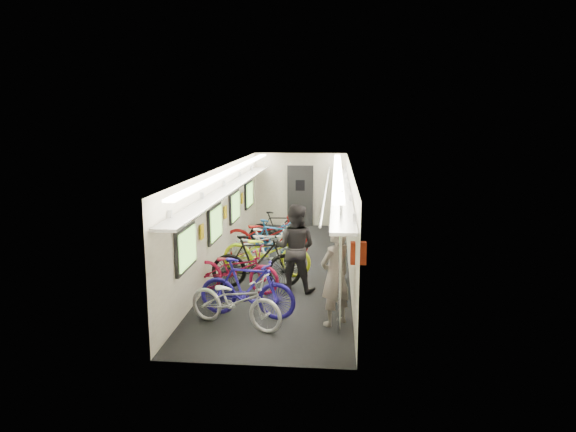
% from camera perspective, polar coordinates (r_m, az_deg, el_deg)
% --- Properties ---
extents(train_car_shell, '(10.00, 10.00, 10.00)m').
position_cam_1_polar(train_car_shell, '(12.70, -1.58, 2.44)').
color(train_car_shell, black).
rests_on(train_car_shell, ground).
extents(bicycle_0, '(1.88, 1.21, 0.93)m').
position_cam_1_polar(bicycle_0, '(8.83, -5.86, -9.32)').
color(bicycle_0, '#ADACB1').
rests_on(bicycle_0, ground).
extents(bicycle_1, '(1.84, 0.79, 1.07)m').
position_cam_1_polar(bicycle_1, '(9.20, -4.58, -8.01)').
color(bicycle_1, navy).
rests_on(bicycle_1, ground).
extents(bicycle_2, '(1.92, 0.93, 0.97)m').
position_cam_1_polar(bicycle_2, '(10.52, -5.85, -5.90)').
color(bicycle_2, maroon).
rests_on(bicycle_2, ground).
extents(bicycle_3, '(1.93, 0.73, 1.13)m').
position_cam_1_polar(bicycle_3, '(10.73, -3.50, -5.08)').
color(bicycle_3, black).
rests_on(bicycle_3, ground).
extents(bicycle_4, '(2.15, 1.03, 1.08)m').
position_cam_1_polar(bicycle_4, '(11.61, -2.41, -3.97)').
color(bicycle_4, '#BFD213').
rests_on(bicycle_4, ground).
extents(bicycle_5, '(1.67, 0.52, 0.99)m').
position_cam_1_polar(bicycle_5, '(11.99, -2.19, -3.72)').
color(bicycle_5, silver).
rests_on(bicycle_5, ground).
extents(bicycle_6, '(1.85, 1.07, 0.92)m').
position_cam_1_polar(bicycle_6, '(12.75, -2.37, -3.02)').
color(bicycle_6, silver).
rests_on(bicycle_6, ground).
extents(bicycle_7, '(1.73, 1.05, 1.01)m').
position_cam_1_polar(bicycle_7, '(12.87, -1.61, -2.68)').
color(bicycle_7, '#185395').
rests_on(bicycle_7, ground).
extents(bicycle_8, '(2.19, 0.76, 1.15)m').
position_cam_1_polar(bicycle_8, '(13.04, -2.48, -2.19)').
color(bicycle_8, maroon).
rests_on(bicycle_8, ground).
extents(bicycle_9, '(1.61, 0.53, 0.96)m').
position_cam_1_polar(bicycle_9, '(14.35, -1.09, -1.38)').
color(bicycle_9, black).
rests_on(bicycle_9, ground).
extents(passenger_near, '(0.75, 0.74, 1.74)m').
position_cam_1_polar(passenger_near, '(8.79, 5.27, -6.61)').
color(passenger_near, gray).
rests_on(passenger_near, ground).
extents(passenger_mid, '(0.99, 0.84, 1.81)m').
position_cam_1_polar(passenger_mid, '(10.47, 0.78, -3.55)').
color(passenger_mid, black).
rests_on(passenger_mid, ground).
extents(backpack, '(0.27, 0.15, 0.38)m').
position_cam_1_polar(backpack, '(8.67, 7.81, -4.10)').
color(backpack, '#AF2B11').
rests_on(backpack, passenger_near).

